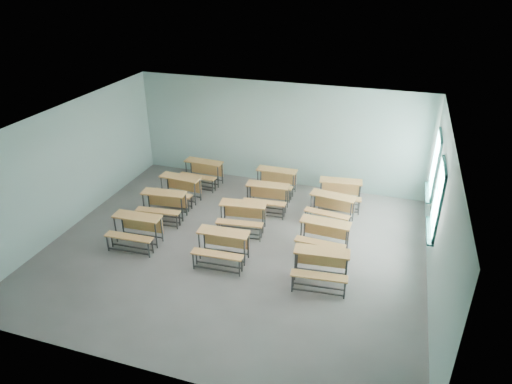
% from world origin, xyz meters
% --- Properties ---
extents(room, '(9.04, 8.04, 3.24)m').
position_xyz_m(room, '(0.08, 0.03, 1.60)').
color(room, slate).
rests_on(room, ground).
extents(desk_unit_r0c0, '(1.23, 0.86, 0.75)m').
position_xyz_m(desk_unit_r0c0, '(-2.38, -0.55, 0.50)').
color(desk_unit_r0c0, '#D1914B').
rests_on(desk_unit_r0c0, ground).
extents(desk_unit_r0c1, '(1.24, 0.87, 0.75)m').
position_xyz_m(desk_unit_r0c1, '(-0.09, -0.59, 0.50)').
color(desk_unit_r0c1, '#D1914B').
rests_on(desk_unit_r0c1, ground).
extents(desk_unit_r0c2, '(1.27, 0.91, 0.75)m').
position_xyz_m(desk_unit_r0c2, '(2.23, -0.67, 0.50)').
color(desk_unit_r0c2, '#D1914B').
rests_on(desk_unit_r0c2, ground).
extents(desk_unit_r1c0, '(1.27, 0.92, 0.75)m').
position_xyz_m(desk_unit_r1c0, '(-2.35, 0.79, 0.50)').
color(desk_unit_r1c0, '#D1914B').
rests_on(desk_unit_r1c0, ground).
extents(desk_unit_r1c1, '(1.29, 0.94, 0.75)m').
position_xyz_m(desk_unit_r1c1, '(-0.10, 0.86, 0.50)').
color(desk_unit_r1c1, '#D1914B').
rests_on(desk_unit_r1c1, ground).
extents(desk_unit_r1c2, '(1.24, 0.87, 0.75)m').
position_xyz_m(desk_unit_r1c2, '(2.08, 0.58, 0.50)').
color(desk_unit_r1c2, '#D1914B').
rests_on(desk_unit_r1c2, ground).
extents(desk_unit_r2c0, '(1.25, 0.89, 0.75)m').
position_xyz_m(desk_unit_r2c0, '(-2.39, 1.82, 0.50)').
color(desk_unit_r2c0, '#D1914B').
rests_on(desk_unit_r2c0, ground).
extents(desk_unit_r2c1, '(1.25, 0.89, 0.75)m').
position_xyz_m(desk_unit_r2c1, '(0.19, 2.11, 0.50)').
color(desk_unit_r2c1, '#D1914B').
rests_on(desk_unit_r2c1, ground).
extents(desk_unit_r2c2, '(1.29, 0.96, 0.75)m').
position_xyz_m(desk_unit_r2c2, '(2.02, 2.01, 0.50)').
color(desk_unit_r2c2, '#D1914B').
rests_on(desk_unit_r2c2, ground).
extents(desk_unit_r3c0, '(1.24, 0.86, 0.75)m').
position_xyz_m(desk_unit_r3c0, '(-2.20, 3.09, 0.50)').
color(desk_unit_r3c0, '#D1914B').
rests_on(desk_unit_r3c0, ground).
extents(desk_unit_r3c1, '(1.20, 0.81, 0.75)m').
position_xyz_m(desk_unit_r3c1, '(0.16, 3.17, 0.50)').
color(desk_unit_r3c1, '#D1914B').
rests_on(desk_unit_r3c1, ground).
extents(desk_unit_r3c2, '(1.28, 0.94, 0.75)m').
position_xyz_m(desk_unit_r3c2, '(2.11, 2.99, 0.50)').
color(desk_unit_r3c2, '#D1914B').
rests_on(desk_unit_r3c2, ground).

